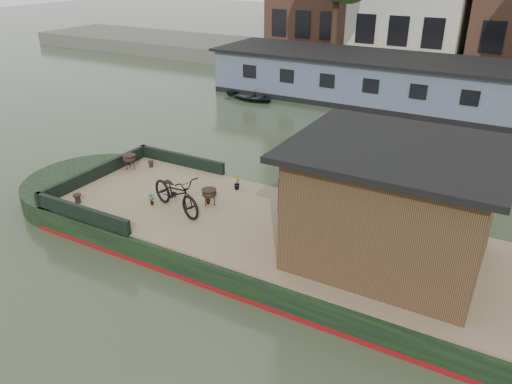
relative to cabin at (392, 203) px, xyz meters
The scene contains 16 objects.
ground 2.88m from the cabin, behind, with size 120.00×120.00×0.00m, color #293321.
houseboat_hull 3.87m from the cabin, behind, with size 14.01×4.02×0.60m.
houseboat_deck 2.52m from the cabin, behind, with size 11.80×3.80×0.05m, color olive.
bow_bulwark 7.33m from the cabin, behind, with size 3.00×4.00×0.35m.
cabin is the anchor object (origin of this frame).
bicycle 5.07m from the cabin, behind, with size 0.63×1.81×0.95m, color black.
potted_plant_a 4.68m from the cabin, behind, with size 0.20×0.13×0.37m, color brown.
potted_plant_b 4.68m from the cabin, 163.43° to the left, with size 0.19×0.15×0.35m, color brown.
potted_plant_e 5.86m from the cabin, behind, with size 0.16×0.11×0.30m, color #A53D30.
brazier_front 4.59m from the cabin, behind, with size 0.39×0.39×0.43m, color black, non-canonical shape.
brazier_rear 7.91m from the cabin, behind, with size 0.40×0.40×0.43m, color black, non-canonical shape.
bollard_port 7.56m from the cabin, 169.55° to the left, with size 0.17×0.17×0.19m, color black.
bollard_stbd 7.61m from the cabin, 169.62° to the right, with size 0.21×0.21×0.23m, color black.
dinghy 15.23m from the cabin, 130.59° to the left, with size 1.93×2.70×0.56m, color black.
far_houseboat 14.20m from the cabin, 98.88° to the left, with size 20.40×4.40×2.11m.
quay 20.67m from the cabin, 96.09° to the left, with size 60.00×6.00×0.90m, color #47443F.
Camera 1 is at (4.14, -8.87, 6.26)m, focal length 35.00 mm.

